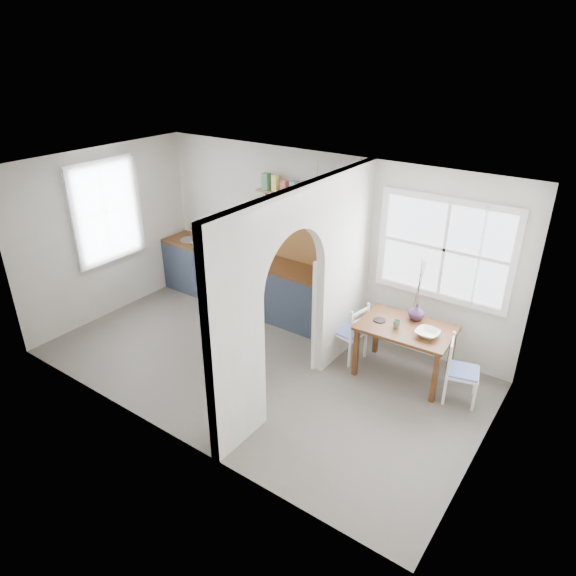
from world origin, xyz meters
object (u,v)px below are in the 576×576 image
Objects in this scene: dining_table at (404,351)px; chair_right at (463,371)px; kettle at (334,276)px; vase at (417,312)px; chair_left at (349,331)px.

chair_right reaches higher than dining_table.
chair_right is 3.55× the size of kettle.
vase is at bearing 52.78° from chair_right.
chair_left is 0.79m from kettle.
chair_left is (-0.79, -0.04, 0.06)m from dining_table.
chair_left is 1.57m from chair_right.
vase is at bearing 119.95° from chair_left.
dining_table is 0.79m from chair_right.
vase is (0.81, 0.29, 0.41)m from chair_left.
chair_right is at bearing 99.05° from chair_left.
chair_left is at bearing -38.32° from kettle.
chair_left reaches higher than chair_right.
vase is (0.02, 0.25, 0.47)m from dining_table.
kettle is at bearing 66.45° from chair_right.
chair_right is 3.78× the size of vase.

